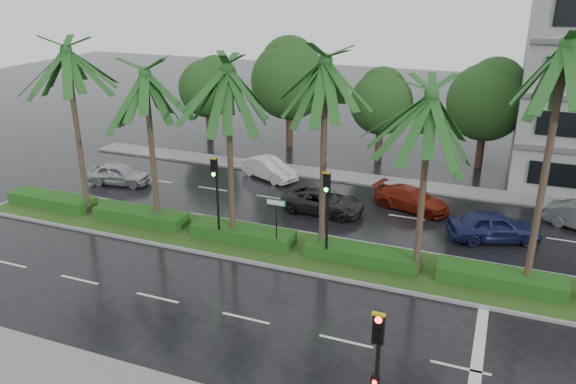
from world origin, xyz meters
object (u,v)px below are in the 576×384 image
at_px(street_sign, 276,212).
at_px(car_white, 269,169).
at_px(car_blue, 494,226).
at_px(car_red, 412,199).
at_px(signal_median_left, 216,187).
at_px(car_darkgrey, 323,201).
at_px(car_silver, 119,174).
at_px(signal_near, 376,373).

xyz_separation_m(street_sign, car_white, (-4.50, 9.57, -1.45)).
relative_size(car_white, car_blue, 0.91).
height_order(car_red, car_blue, car_blue).
distance_m(street_sign, car_red, 9.37).
bearing_deg(signal_median_left, street_sign, 3.47).
relative_size(street_sign, car_white, 0.64).
bearing_deg(car_blue, car_darkgrey, 67.22).
height_order(car_white, car_darkgrey, car_white).
distance_m(signal_median_left, car_darkgrey, 7.13).
xyz_separation_m(street_sign, car_blue, (9.50, 5.29, -1.36)).
height_order(car_darkgrey, car_red, car_darkgrey).
distance_m(car_silver, car_white, 9.51).
relative_size(signal_near, car_darkgrey, 0.95).
xyz_separation_m(car_silver, car_blue, (22.42, 0.13, 0.09)).
distance_m(signal_near, car_white, 22.67).
relative_size(car_white, car_darkgrey, 0.89).
bearing_deg(signal_median_left, car_blue, 23.63).
distance_m(signal_near, car_silver, 25.02).
bearing_deg(signal_near, street_sign, 125.34).
height_order(signal_near, car_silver, signal_near).
xyz_separation_m(street_sign, car_darkgrey, (0.50, 5.57, -1.49)).
height_order(car_white, car_blue, car_blue).
bearing_deg(car_blue, street_sign, 98.09).
distance_m(street_sign, car_white, 10.68).
height_order(car_silver, car_red, car_silver).
relative_size(signal_near, car_blue, 0.98).
bearing_deg(car_darkgrey, signal_near, -154.47).
distance_m(car_white, car_blue, 14.64).
bearing_deg(car_white, signal_median_left, -146.41).
bearing_deg(signal_near, car_silver, 142.97).
distance_m(signal_median_left, car_white, 10.14).
relative_size(signal_near, street_sign, 1.68).
bearing_deg(street_sign, signal_median_left, -176.53).
distance_m(signal_near, car_darkgrey, 16.85).
height_order(signal_median_left, car_darkgrey, signal_median_left).
relative_size(signal_median_left, car_silver, 1.11).
bearing_deg(signal_median_left, car_red, 44.85).
xyz_separation_m(signal_median_left, car_blue, (12.50, 5.47, -2.24)).
height_order(signal_near, car_darkgrey, signal_near).
relative_size(car_darkgrey, car_red, 1.06).
distance_m(signal_median_left, car_blue, 13.83).
bearing_deg(car_red, car_blue, -103.47).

